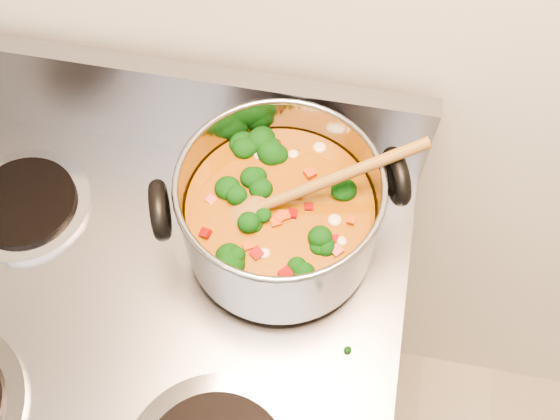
# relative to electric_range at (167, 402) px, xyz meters

# --- Properties ---
(electric_range) EXTENTS (0.74, 0.67, 1.08)m
(electric_range) POSITION_rel_electric_range_xyz_m (0.00, 0.00, 0.00)
(electric_range) COLOR gray
(electric_range) RESTS_ON ground
(stockpot) EXTENTS (0.32, 0.25, 0.15)m
(stockpot) POSITION_rel_electric_range_xyz_m (0.19, 0.16, 0.53)
(stockpot) COLOR gray
(stockpot) RESTS_ON electric_range
(wooden_spoon) EXTENTS (0.25, 0.13, 0.11)m
(wooden_spoon) POSITION_rel_electric_range_xyz_m (0.20, 0.16, 0.57)
(wooden_spoon) COLOR olive
(wooden_spoon) RESTS_ON stockpot
(cooktop_crumbs) EXTENTS (0.32, 0.19, 0.01)m
(cooktop_crumbs) POSITION_rel_electric_range_xyz_m (0.23, 0.07, 0.46)
(cooktop_crumbs) COLOR black
(cooktop_crumbs) RESTS_ON electric_range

